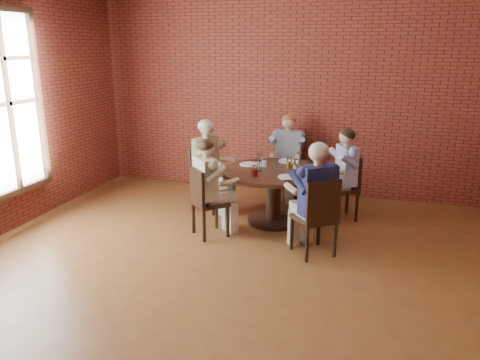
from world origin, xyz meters
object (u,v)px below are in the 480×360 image
(chair_a, at_px, (347,184))
(chair_e, at_px, (318,215))
(dining_table, at_px, (274,186))
(chair_b, at_px, (288,166))
(smartphone, at_px, (288,181))
(diner_a, at_px, (342,175))
(chair_d, at_px, (205,200))
(diner_c, at_px, (209,166))
(diner_e, at_px, (315,199))
(diner_d, at_px, (210,188))
(diner_b, at_px, (287,157))
(chair_c, at_px, (205,176))

(chair_a, distance_m, chair_e, 1.39)
(dining_table, height_order, chair_b, chair_b)
(chair_e, relative_size, smartphone, 6.37)
(chair_e, bearing_deg, smartphone, -81.81)
(diner_a, relative_size, chair_d, 1.42)
(smartphone, bearing_deg, diner_c, 141.49)
(diner_e, bearing_deg, smartphone, -80.48)
(diner_a, height_order, diner_d, diner_a)
(diner_c, distance_m, chair_e, 2.09)
(diner_a, bearing_deg, chair_e, -32.55)
(diner_b, xyz_separation_m, chair_c, (-1.06, -0.88, -0.15))
(dining_table, xyz_separation_m, diner_c, (-1.02, 0.24, 0.14))
(diner_c, xyz_separation_m, smartphone, (1.30, -0.74, 0.09))
(chair_a, height_order, diner_e, diner_e)
(chair_a, bearing_deg, dining_table, -90.00)
(chair_b, bearing_deg, diner_e, -73.24)
(dining_table, relative_size, diner_d, 1.13)
(chair_a, relative_size, chair_e, 0.97)
(diner_c, xyz_separation_m, diner_e, (1.68, -1.09, -0.00))
(diner_b, distance_m, chair_d, 2.00)
(diner_a, distance_m, chair_b, 1.22)
(chair_d, bearing_deg, chair_a, -99.53)
(chair_b, xyz_separation_m, diner_c, (-0.98, -0.98, 0.16))
(chair_b, bearing_deg, diner_c, -136.76)
(diner_b, relative_size, smartphone, 9.01)
(chair_e, bearing_deg, chair_a, -137.17)
(diner_d, bearing_deg, diner_e, -142.50)
(chair_a, relative_size, chair_b, 0.97)
(diner_d, height_order, chair_e, diner_d)
(diner_c, bearing_deg, smartphone, -106.24)
(chair_b, bearing_deg, diner_d, -110.34)
(chair_d, xyz_separation_m, smartphone, (1.00, 0.23, 0.26))
(diner_c, xyz_separation_m, chair_e, (1.73, -1.16, -0.16))
(diner_c, relative_size, diner_d, 1.06)
(diner_c, distance_m, diner_d, 0.98)
(diner_c, distance_m, chair_d, 1.03)
(diner_c, bearing_deg, dining_table, -90.00)
(diner_b, xyz_separation_m, chair_d, (-0.69, -1.87, -0.17))
(chair_d, bearing_deg, diner_a, -99.16)
(chair_c, height_order, chair_d, chair_c)
(chair_c, bearing_deg, diner_a, -71.89)
(smartphone, bearing_deg, chair_e, -52.64)
(diner_b, relative_size, diner_d, 1.05)
(diner_a, height_order, chair_d, diner_a)
(chair_e, height_order, smartphone, chair_e)
(dining_table, xyz_separation_m, diner_a, (0.87, 0.42, 0.11))
(diner_a, xyz_separation_m, diner_c, (-1.89, -0.18, 0.03))
(diner_e, bearing_deg, diner_d, -45.51)
(chair_a, relative_size, smartphone, 6.17)
(diner_e, bearing_deg, diner_b, -108.57)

